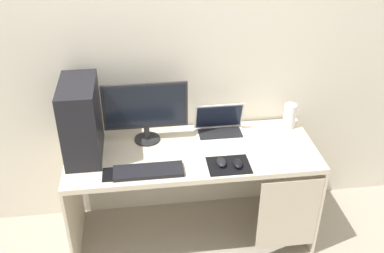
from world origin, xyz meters
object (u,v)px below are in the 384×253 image
at_px(keyboard, 148,171).
at_px(mouse_right, 237,163).
at_px(laptop, 220,129).
at_px(mouse_left, 221,162).
at_px(pc_tower, 81,120).
at_px(cell_phone, 108,175).
at_px(monitor, 146,110).
at_px(speaker, 289,116).

distance_m(keyboard, mouse_right, 0.54).
bearing_deg(laptop, mouse_left, -98.93).
xyz_separation_m(pc_tower, cell_phone, (0.15, -0.25, -0.24)).
relative_size(pc_tower, keyboard, 1.17).
xyz_separation_m(laptop, mouse_right, (0.04, -0.38, -0.02)).
bearing_deg(mouse_right, laptop, 95.89).
bearing_deg(laptop, cell_phone, -153.47).
xyz_separation_m(monitor, keyboard, (-0.01, -0.36, -0.22)).
distance_m(laptop, cell_phone, 0.83).
height_order(pc_tower, laptop, pc_tower).
distance_m(monitor, keyboard, 0.42).
distance_m(speaker, keyboard, 1.08).
distance_m(laptop, speaker, 0.50).
xyz_separation_m(monitor, cell_phone, (-0.25, -0.35, -0.23)).
height_order(monitor, laptop, monitor).
distance_m(keyboard, mouse_left, 0.45).
xyz_separation_m(laptop, cell_phone, (-0.74, -0.37, -0.04)).
height_order(pc_tower, mouse_left, pc_tower).
bearing_deg(cell_phone, speaker, 18.01).
bearing_deg(mouse_left, cell_phone, -178.75).
bearing_deg(monitor, speaker, 2.82).
relative_size(laptop, mouse_right, 3.46).
relative_size(mouse_left, mouse_right, 1.00).
bearing_deg(mouse_left, mouse_right, -14.74).
bearing_deg(cell_phone, pc_tower, 120.51).
bearing_deg(cell_phone, monitor, 54.99).
bearing_deg(monitor, keyboard, -91.39).
relative_size(laptop, speaker, 1.89).
height_order(mouse_left, cell_phone, mouse_left).
relative_size(keyboard, mouse_left, 4.38).
bearing_deg(keyboard, mouse_right, -0.53).
xyz_separation_m(keyboard, mouse_left, (0.45, 0.02, 0.01)).
distance_m(speaker, mouse_left, 0.67).
distance_m(monitor, mouse_left, 0.59).
relative_size(monitor, cell_phone, 4.19).
distance_m(pc_tower, laptop, 0.92).
bearing_deg(laptop, monitor, -177.96).
bearing_deg(laptop, mouse_right, -84.11).
distance_m(mouse_left, mouse_right, 0.10).
distance_m(keyboard, cell_phone, 0.24).
bearing_deg(mouse_left, pc_tower, 164.18).
xyz_separation_m(pc_tower, mouse_left, (0.83, -0.24, -0.22)).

